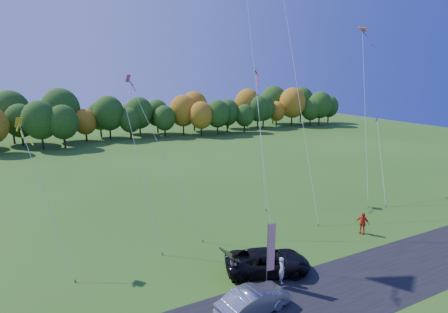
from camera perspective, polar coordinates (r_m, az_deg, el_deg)
name	(u,v)px	position (r m, az deg, el deg)	size (l,w,h in m)	color
ground	(263,272)	(25.68, 6.31, -18.25)	(160.00, 160.00, 0.00)	#285A17
asphalt_strip	(299,305)	(23.01, 12.15, -22.63)	(90.00, 6.00, 0.01)	black
tree_line	(118,141)	(75.46, -16.89, 2.43)	(116.00, 12.00, 10.00)	#1E4711
black_suv	(268,262)	(25.29, 7.14, -16.67)	(2.70, 5.85, 1.62)	black
silver_sedan	(253,301)	(21.68, 4.84, -22.43)	(1.60, 4.58, 1.51)	#9A9B9E
person_tailgate_a	(282,270)	(24.34, 9.41, -17.80)	(0.66, 0.43, 1.81)	silver
person_tailgate_b	(235,267)	(24.27, 1.80, -17.56)	(0.93, 0.72, 1.91)	gray
person_east	(362,223)	(32.74, 21.67, -10.06)	(1.12, 0.47, 1.91)	red
feather_flag	(270,247)	(23.18, 7.59, -14.39)	(0.57, 0.11, 4.37)	#999999
kite_delta_blue	(116,69)	(28.87, -17.20, 13.44)	(5.01, 10.57, 28.25)	#4C3F33
kite_parafoil_orange	(295,73)	(36.57, 11.52, 13.24)	(5.28, 13.64, 27.47)	#4C3F33
kite_delta_red	(256,89)	(31.24, 5.31, 10.93)	(3.23, 9.81, 24.61)	#4C3F33
kite_parafoil_rainbow	(365,112)	(41.59, 22.05, 6.80)	(6.57, 8.05, 19.08)	#4C3F33
kite_diamond_yellow	(46,198)	(26.91, -27.12, -6.01)	(3.01, 6.24, 10.77)	#4C3F33
kite_diamond_white	(261,136)	(36.85, 6.00, 3.33)	(2.73, 6.57, 14.61)	#4C3F33
kite_diamond_pink	(165,158)	(29.45, -9.67, -0.18)	(4.50, 6.91, 13.70)	#4C3F33
kite_diamond_blue_low	(381,160)	(41.80, 24.26, -0.53)	(3.92, 5.53, 9.00)	#4C3F33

